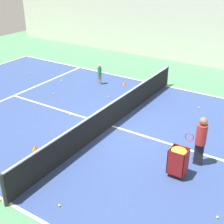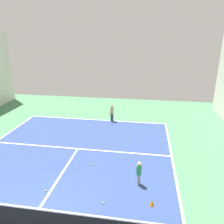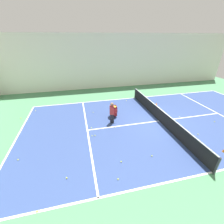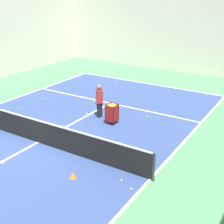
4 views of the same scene
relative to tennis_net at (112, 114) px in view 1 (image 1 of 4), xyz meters
name	(u,v)px [view 1 (image 1 of 4)]	position (x,y,z in m)	size (l,w,h in m)	color
ground_plane	(112,126)	(0.00, 0.00, -0.54)	(33.24, 33.24, 0.00)	#477F56
court_playing_area	(112,126)	(0.00, 0.00, -0.54)	(10.34, 20.54, 0.00)	navy
line_sideline_left	(165,86)	(-5.17, 0.00, -0.53)	(0.10, 20.54, 0.00)	white
line_sideline_right	(9,203)	(5.17, 0.00, -0.53)	(0.10, 20.54, 0.00)	white
line_service_near	(14,96)	(0.00, -5.65, -0.53)	(10.34, 0.10, 0.00)	white
line_centre_service	(112,126)	(0.00, 0.00, -0.53)	(0.10, 11.30, 0.00)	white
hall_enclosure_left	(201,12)	(-9.59, 0.00, 2.65)	(0.15, 29.54, 6.37)	silver
tennis_net	(112,114)	(0.00, 0.00, 0.00)	(10.64, 0.10, 1.04)	#2D2D33
coach_at_net	(201,138)	(0.62, 3.68, 0.42)	(0.35, 0.66, 1.68)	black
child_midcourt	(99,73)	(-3.54, -3.05, 0.09)	(0.25, 0.25, 1.09)	gray
ball_cart	(178,157)	(1.56, 3.35, 0.13)	(0.47, 0.52, 0.97)	maroon
training_cone_0	(35,148)	(2.90, -1.30, -0.43)	(0.23, 0.23, 0.21)	orange
training_cone_1	(124,83)	(-4.09, -1.85, -0.42)	(0.18, 0.18, 0.23)	orange
tennis_ball_2	(199,108)	(-3.47, 2.37, -0.50)	(0.07, 0.07, 0.07)	yellow
tennis_ball_6	(217,217)	(2.66, 4.91, -0.50)	(0.07, 0.07, 0.07)	yellow
tennis_ball_8	(30,73)	(-2.70, -7.32, -0.50)	(0.07, 0.07, 0.07)	yellow
tennis_ball_9	(29,59)	(-4.64, -9.43, -0.50)	(0.07, 0.07, 0.07)	yellow
tennis_ball_11	(62,81)	(-2.76, -5.01, -0.50)	(0.07, 0.07, 0.07)	yellow
tennis_ball_16	(59,205)	(4.52, 1.23, -0.50)	(0.07, 0.07, 0.07)	yellow
tennis_ball_17	(109,97)	(-2.28, -1.66, -0.50)	(0.07, 0.07, 0.07)	yellow
tennis_ball_18	(54,94)	(-1.15, -4.14, -0.50)	(0.07, 0.07, 0.07)	yellow
tennis_ball_20	(1,200)	(5.22, -0.28, -0.50)	(0.07, 0.07, 0.07)	yellow
tennis_ball_22	(70,115)	(0.20, -1.96, -0.50)	(0.07, 0.07, 0.07)	yellow
tennis_ball_24	(203,151)	(-0.14, 3.63, -0.50)	(0.07, 0.07, 0.07)	yellow
tennis_ball_25	(16,180)	(4.40, -0.60, -0.50)	(0.07, 0.07, 0.07)	yellow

